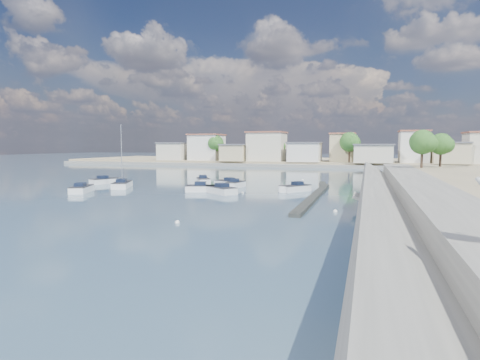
# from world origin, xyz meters

# --- Properties ---
(ground) EXTENTS (400.00, 400.00, 0.00)m
(ground) POSITION_xyz_m (0.00, 40.00, 0.00)
(ground) COLOR #304E61
(ground) RESTS_ON ground
(seawall_walkway) EXTENTS (5.00, 90.00, 1.80)m
(seawall_walkway) POSITION_xyz_m (18.50, 13.00, 0.90)
(seawall_walkway) COLOR slate
(seawall_walkway) RESTS_ON ground
(breakwater) EXTENTS (2.00, 31.02, 0.35)m
(breakwater) POSITION_xyz_m (6.90, 12.69, 0.17)
(breakwater) COLOR black
(breakwater) RESTS_ON ground
(far_shore_land) EXTENTS (160.00, 40.00, 1.40)m
(far_shore_land) POSITION_xyz_m (0.00, 92.00, 0.70)
(far_shore_land) COLOR gray
(far_shore_land) RESTS_ON ground
(far_shore_quay) EXTENTS (160.00, 2.50, 0.80)m
(far_shore_quay) POSITION_xyz_m (0.00, 71.00, 0.40)
(far_shore_quay) COLOR slate
(far_shore_quay) RESTS_ON ground
(far_town) EXTENTS (113.01, 12.80, 8.35)m
(far_town) POSITION_xyz_m (10.71, 76.92, 4.93)
(far_town) COLOR beige
(far_town) RESTS_ON far_shore_land
(shore_trees) EXTENTS (74.56, 38.32, 7.92)m
(shore_trees) POSITION_xyz_m (8.34, 68.11, 6.22)
(shore_trees) COLOR #38281E
(shore_trees) RESTS_ON ground
(motorboat_a) EXTENTS (3.43, 5.17, 1.48)m
(motorboat_a) POSITION_xyz_m (-21.67, 6.62, 0.38)
(motorboat_a) COLOR white
(motorboat_a) RESTS_ON ground
(motorboat_b) EXTENTS (2.04, 4.30, 1.48)m
(motorboat_b) POSITION_xyz_m (-4.93, 18.11, 0.38)
(motorboat_b) COLOR white
(motorboat_b) RESTS_ON ground
(motorboat_c) EXTENTS (5.30, 4.70, 1.48)m
(motorboat_c) POSITION_xyz_m (-4.98, 11.14, 0.38)
(motorboat_c) COLOR white
(motorboat_c) RESTS_ON ground
(motorboat_d) EXTENTS (3.94, 4.46, 1.48)m
(motorboat_d) POSITION_xyz_m (3.68, 15.41, 0.38)
(motorboat_d) COLOR white
(motorboat_d) RESTS_ON ground
(motorboat_e) EXTENTS (3.44, 5.08, 1.48)m
(motorboat_e) POSITION_xyz_m (-25.77, 17.33, 0.38)
(motorboat_e) COLOR white
(motorboat_e) RESTS_ON ground
(motorboat_f) EXTENTS (4.58, 3.57, 1.48)m
(motorboat_f) POSITION_xyz_m (-6.89, 19.46, 0.38)
(motorboat_f) COLOR white
(motorboat_f) RESTS_ON ground
(motorboat_g) EXTENTS (3.77, 4.84, 1.48)m
(motorboat_g) POSITION_xyz_m (-11.51, 21.84, 0.38)
(motorboat_g) COLOR white
(motorboat_g) RESTS_ON ground
(motorboat_h) EXTENTS (5.22, 3.11, 1.48)m
(motorboat_h) POSITION_xyz_m (-7.02, 12.00, 0.38)
(motorboat_h) COLOR white
(motorboat_h) RESTS_ON ground
(sailboat) EXTENTS (4.15, 6.33, 9.00)m
(sailboat) POSITION_xyz_m (-20.21, 13.27, 0.41)
(sailboat) COLOR white
(sailboat) RESTS_ON ground
(mooring_buoys) EXTENTS (16.37, 40.76, 0.39)m
(mooring_buoys) POSITION_xyz_m (0.89, 13.46, 0.05)
(mooring_buoys) COLOR white
(mooring_buoys) RESTS_ON ground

